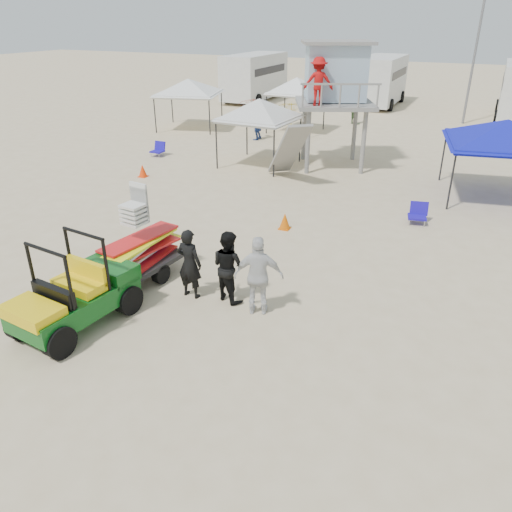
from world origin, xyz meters
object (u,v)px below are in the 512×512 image
at_px(man_left, 189,264).
at_px(canopy_blue, 508,124).
at_px(utility_cart, 71,288).
at_px(surf_trailer, 142,245).
at_px(lifeguard_tower, 335,77).

relative_size(man_left, canopy_blue, 0.40).
bearing_deg(man_left, canopy_blue, -118.80).
distance_m(utility_cart, surf_trailer, 2.34).
bearing_deg(utility_cart, lifeguard_tower, 85.48).
xyz_separation_m(surf_trailer, lifeguard_tower, (1.10, 11.70, 2.73)).
bearing_deg(canopy_blue, man_left, -120.47).
relative_size(utility_cart, canopy_blue, 0.65).
height_order(utility_cart, man_left, utility_cart).
bearing_deg(lifeguard_tower, utility_cart, -94.52).
height_order(man_left, lifeguard_tower, lifeguard_tower).
bearing_deg(man_left, lifeguard_tower, -86.37).
height_order(utility_cart, lifeguard_tower, lifeguard_tower).
xyz_separation_m(utility_cart, surf_trailer, (0.01, 2.33, -0.03)).
height_order(lifeguard_tower, canopy_blue, lifeguard_tower).
relative_size(surf_trailer, canopy_blue, 0.58).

